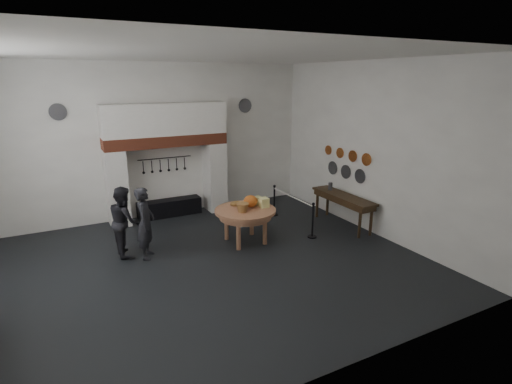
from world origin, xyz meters
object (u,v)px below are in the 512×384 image
iron_range (170,208)px  barrier_post_near (313,221)px  visitor_far (124,221)px  visitor_near (145,223)px  work_table (245,211)px  barrier_post_far (274,201)px  side_table (343,196)px

iron_range → barrier_post_near: size_ratio=2.11×
visitor_far → iron_range: bearing=-37.8°
barrier_post_near → visitor_near: bearing=169.1°
iron_range → visitor_near: 3.00m
work_table → visitor_far: bearing=167.1°
visitor_far → barrier_post_far: 4.60m
side_table → barrier_post_near: (-1.26, -0.33, -0.42)m
work_table → visitor_near: 2.44m
visitor_near → barrier_post_far: 4.31m
iron_range → visitor_near: size_ratio=1.13×
barrier_post_near → barrier_post_far: bearing=90.0°
work_table → barrier_post_far: (1.69, 1.45, -0.39)m
side_table → barrier_post_near: same height
side_table → barrier_post_near: 1.37m
iron_range → visitor_far: 2.86m
visitor_near → visitor_far: bearing=67.8°
side_table → barrier_post_far: bearing=127.1°
visitor_near → barrier_post_near: bearing=-78.2°
barrier_post_far → work_table: bearing=-139.3°
iron_range → barrier_post_near: (2.84, -3.44, 0.20)m
barrier_post_near → iron_range: bearing=129.5°
visitor_near → barrier_post_far: visitor_near is taller
barrier_post_near → work_table: bearing=162.0°
barrier_post_far → visitor_far: bearing=-169.9°
iron_range → side_table: bearing=-37.2°
visitor_near → visitor_far: visitor_near is taller
work_table → iron_range: bearing=111.7°
iron_range → side_table: 5.18m
visitor_near → iron_range: bearing=-2.9°
work_table → barrier_post_near: 1.82m
visitor_near → barrier_post_far: bearing=-50.9°
barrier_post_far → barrier_post_near: bearing=-90.0°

